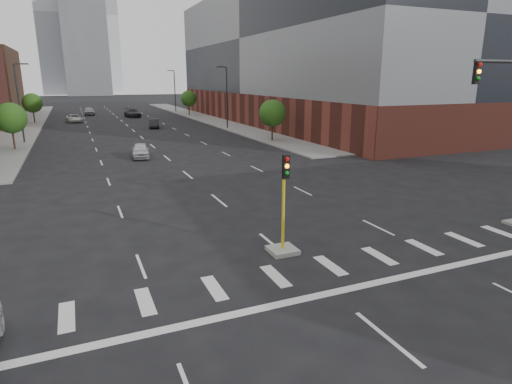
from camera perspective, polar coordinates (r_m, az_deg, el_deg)
ground at (r=12.84m, az=23.21°, el=-22.05°), size 400.00×400.00×0.00m
sidewalk_left_far at (r=81.39m, az=-28.14°, el=8.03°), size 5.00×92.00×0.15m
sidewalk_right_far at (r=84.27m, az=-7.19°, el=9.84°), size 5.00×92.00×0.15m
building_right_main at (r=76.62m, az=6.62°, el=17.53°), size 24.00×70.00×22.00m
tower_left at (r=228.41m, az=-24.49°, el=20.66°), size 22.00×22.00×70.00m
tower_right at (r=269.32m, az=-20.41°, el=21.06°), size 20.00×20.00×80.00m
tower_mid at (r=207.41m, az=-21.85°, el=18.00°), size 18.00×18.00×44.00m
median_traffic_signal at (r=18.78m, az=3.65°, el=-5.33°), size 1.20×1.20×4.40m
streetlight_right_a at (r=65.38m, az=-3.99°, el=12.79°), size 1.60×0.22×9.07m
streetlight_right_b at (r=99.11m, az=-10.82°, el=13.31°), size 1.60×0.22×9.07m
streetlight_left at (r=57.06m, az=-28.99°, el=10.68°), size 1.60×0.22×9.07m
tree_left_near at (r=52.26m, az=-29.91°, el=8.54°), size 3.20×3.20×4.85m
tree_left_far at (r=82.07m, az=-27.68°, el=10.47°), size 3.20×3.20×4.85m
tree_right_near at (r=51.81m, az=2.20°, el=10.46°), size 3.20×3.20×4.85m
tree_right_far at (r=89.57m, az=-8.98°, el=12.20°), size 3.20×3.20×4.85m
car_near_left at (r=42.88m, az=-15.14°, el=5.36°), size 2.14×4.24×1.38m
car_mid_right at (r=68.32m, az=-13.44°, el=8.87°), size 2.07×4.26×1.35m
car_far_left at (r=81.50m, az=-23.10°, el=9.02°), size 2.94×5.10×1.34m
car_deep_right at (r=88.58m, az=-16.17°, el=10.12°), size 2.87×5.98×1.68m
car_distant at (r=96.12m, az=-21.35°, el=10.02°), size 2.30×5.01×1.67m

